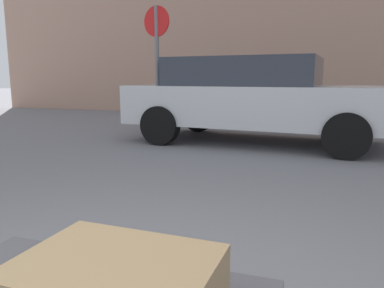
{
  "coord_description": "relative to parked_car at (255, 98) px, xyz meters",
  "views": [
    {
      "loc": [
        0.72,
        -0.96,
        1.1
      ],
      "look_at": [
        0.0,
        1.2,
        0.69
      ],
      "focal_mm": 35.06,
      "sensor_mm": 36.0,
      "label": 1
    }
  ],
  "objects": [
    {
      "name": "parked_car",
      "position": [
        0.0,
        0.0,
        0.0
      ],
      "size": [
        4.44,
        2.21,
        1.42
      ],
      "color": "silver",
      "rests_on": "ground_plane"
    },
    {
      "name": "no_parking_sign",
      "position": [
        -1.58,
        -0.45,
        0.64
      ],
      "size": [
        0.49,
        0.13,
        2.26
      ],
      "color": "slate",
      "rests_on": "ground_plane"
    }
  ]
}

